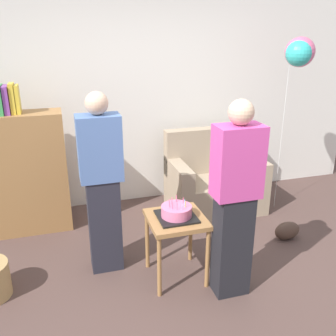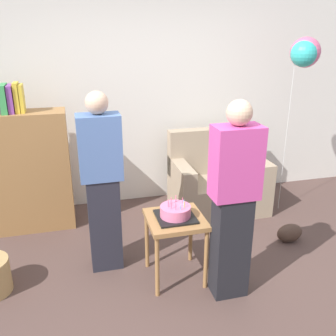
{
  "view_description": "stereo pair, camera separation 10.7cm",
  "coord_description": "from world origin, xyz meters",
  "px_view_note": "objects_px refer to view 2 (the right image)",
  "views": [
    {
      "loc": [
        -0.94,
        -2.39,
        2.09
      ],
      "look_at": [
        -0.07,
        0.54,
        0.95
      ],
      "focal_mm": 39.96,
      "sensor_mm": 36.0,
      "label": 1
    },
    {
      "loc": [
        -0.84,
        -2.42,
        2.09
      ],
      "look_at": [
        -0.07,
        0.54,
        0.95
      ],
      "focal_mm": 39.96,
      "sensor_mm": 36.0,
      "label": 2
    }
  ],
  "objects_px": {
    "balloon_bunch": "(305,53)",
    "person_blowing_candles": "(102,183)",
    "side_table": "(175,227)",
    "birthday_cake": "(175,212)",
    "handbag": "(290,233)",
    "couch": "(217,182)",
    "person_holding_cake": "(233,203)",
    "bookshelf": "(31,169)"
  },
  "relations": [
    {
      "from": "side_table",
      "to": "person_blowing_candles",
      "type": "relative_size",
      "value": 0.36
    },
    {
      "from": "bookshelf",
      "to": "birthday_cake",
      "type": "xyz_separation_m",
      "value": [
        1.25,
        -1.28,
        -0.04
      ]
    },
    {
      "from": "bookshelf",
      "to": "handbag",
      "type": "distance_m",
      "value": 2.81
    },
    {
      "from": "handbag",
      "to": "balloon_bunch",
      "type": "bearing_deg",
      "value": 60.87
    },
    {
      "from": "side_table",
      "to": "bookshelf",
      "type": "bearing_deg",
      "value": 134.31
    },
    {
      "from": "bookshelf",
      "to": "balloon_bunch",
      "type": "height_order",
      "value": "balloon_bunch"
    },
    {
      "from": "handbag",
      "to": "couch",
      "type": "bearing_deg",
      "value": 115.63
    },
    {
      "from": "bookshelf",
      "to": "person_holding_cake",
      "type": "height_order",
      "value": "person_holding_cake"
    },
    {
      "from": "bookshelf",
      "to": "person_holding_cake",
      "type": "xyz_separation_m",
      "value": [
        1.62,
        -1.59,
        0.15
      ]
    },
    {
      "from": "person_blowing_candles",
      "to": "person_holding_cake",
      "type": "bearing_deg",
      "value": -50.02
    },
    {
      "from": "couch",
      "to": "person_blowing_candles",
      "type": "distance_m",
      "value": 1.75
    },
    {
      "from": "couch",
      "to": "person_blowing_candles",
      "type": "xyz_separation_m",
      "value": [
        -1.43,
        -0.87,
        0.49
      ]
    },
    {
      "from": "person_blowing_candles",
      "to": "side_table",
      "type": "bearing_deg",
      "value": -45.94
    },
    {
      "from": "person_holding_cake",
      "to": "birthday_cake",
      "type": "bearing_deg",
      "value": -38.77
    },
    {
      "from": "bookshelf",
      "to": "person_holding_cake",
      "type": "distance_m",
      "value": 2.27
    },
    {
      "from": "birthday_cake",
      "to": "handbag",
      "type": "distance_m",
      "value": 1.44
    },
    {
      "from": "person_blowing_candles",
      "to": "balloon_bunch",
      "type": "height_order",
      "value": "balloon_bunch"
    },
    {
      "from": "birthday_cake",
      "to": "handbag",
      "type": "relative_size",
      "value": 1.14
    },
    {
      "from": "person_blowing_candles",
      "to": "person_holding_cake",
      "type": "height_order",
      "value": "same"
    },
    {
      "from": "birthday_cake",
      "to": "balloon_bunch",
      "type": "distance_m",
      "value": 2.29
    },
    {
      "from": "side_table",
      "to": "balloon_bunch",
      "type": "height_order",
      "value": "balloon_bunch"
    },
    {
      "from": "couch",
      "to": "person_holding_cake",
      "type": "xyz_separation_m",
      "value": [
        -0.49,
        -1.51,
        0.49
      ]
    },
    {
      "from": "bookshelf",
      "to": "side_table",
      "type": "bearing_deg",
      "value": -45.69
    },
    {
      "from": "birthday_cake",
      "to": "couch",
      "type": "bearing_deg",
      "value": 54.25
    },
    {
      "from": "couch",
      "to": "balloon_bunch",
      "type": "relative_size",
      "value": 0.55
    },
    {
      "from": "person_holding_cake",
      "to": "side_table",
      "type": "bearing_deg",
      "value": -38.77
    },
    {
      "from": "side_table",
      "to": "birthday_cake",
      "type": "xyz_separation_m",
      "value": [
        0.0,
        0.0,
        0.14
      ]
    },
    {
      "from": "birthday_cake",
      "to": "balloon_bunch",
      "type": "height_order",
      "value": "balloon_bunch"
    },
    {
      "from": "person_blowing_candles",
      "to": "balloon_bunch",
      "type": "xyz_separation_m",
      "value": [
        2.27,
        0.63,
        1.01
      ]
    },
    {
      "from": "bookshelf",
      "to": "person_blowing_candles",
      "type": "height_order",
      "value": "person_blowing_candles"
    },
    {
      "from": "birthday_cake",
      "to": "bookshelf",
      "type": "bearing_deg",
      "value": 134.31
    },
    {
      "from": "side_table",
      "to": "birthday_cake",
      "type": "relative_size",
      "value": 1.85
    },
    {
      "from": "balloon_bunch",
      "to": "couch",
      "type": "bearing_deg",
      "value": 163.78
    },
    {
      "from": "couch",
      "to": "birthday_cake",
      "type": "distance_m",
      "value": 1.51
    },
    {
      "from": "couch",
      "to": "side_table",
      "type": "bearing_deg",
      "value": -125.75
    },
    {
      "from": "person_holding_cake",
      "to": "balloon_bunch",
      "type": "relative_size",
      "value": 0.81
    },
    {
      "from": "couch",
      "to": "birthday_cake",
      "type": "xyz_separation_m",
      "value": [
        -0.86,
        -1.2,
        0.3
      ]
    },
    {
      "from": "bookshelf",
      "to": "side_table",
      "type": "relative_size",
      "value": 2.69
    },
    {
      "from": "handbag",
      "to": "person_blowing_candles",
      "type": "bearing_deg",
      "value": 178.13
    },
    {
      "from": "couch",
      "to": "person_holding_cake",
      "type": "relative_size",
      "value": 0.67
    },
    {
      "from": "balloon_bunch",
      "to": "person_blowing_candles",
      "type": "bearing_deg",
      "value": -164.48
    },
    {
      "from": "person_blowing_candles",
      "to": "balloon_bunch",
      "type": "bearing_deg",
      "value": -0.55
    }
  ]
}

